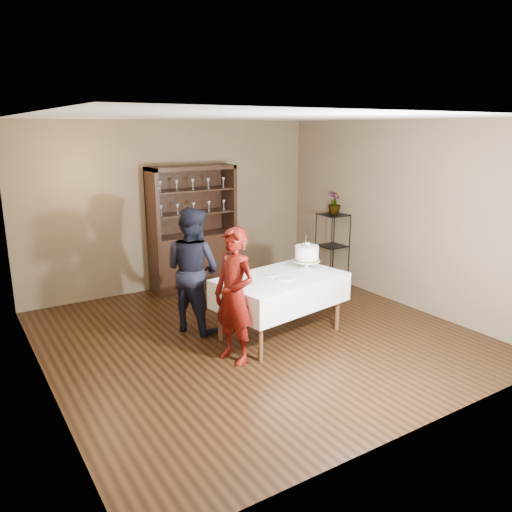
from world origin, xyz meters
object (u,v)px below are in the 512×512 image
Objects in this scene: woman at (234,296)px; man at (193,270)px; potted_plant at (335,203)px; china_hutch at (193,248)px; plant_etagere at (332,246)px; cake at (307,254)px; cake_table at (281,290)px.

man is at bearing 165.40° from woman.
woman is 1.08m from man.
potted_plant is at bearing 105.81° from woman.
plant_etagere is (2.08, -1.05, -0.01)m from china_hutch.
cake is at bearing -140.88° from plant_etagere.
cake is at bearing -140.89° from potted_plant.
china_hutch is 2.38m from cake.
man is 4.50× the size of potted_plant.
china_hutch is 4.19× the size of cake.
potted_plant is at bearing -25.80° from china_hutch.
cake reaches higher than plant_etagere.
cake is (0.50, 0.12, 0.38)m from cake_table.
cake_table is 3.58× the size of cake.
china_hutch is 1.23× the size of man.
cake_table is 0.63m from cake.
plant_etagere is at bearing -26.83° from china_hutch.
man is at bearing -115.46° from china_hutch.
woman reaches higher than plant_etagere.
potted_plant is at bearing -103.89° from man.
cake is at bearing 93.03° from woman.
man is (-2.86, -0.58, 0.16)m from plant_etagere.
plant_etagere is 0.78× the size of woman.
cake is 1.32× the size of potted_plant.
man is (0.00, 1.08, 0.04)m from woman.
china_hutch is 1.81m from man.
plant_etagere is 3.31m from woman.
woman reaches higher than cake.
man is at bearing 136.89° from cake_table.
cake_table is 2.60m from potted_plant.
man reaches higher than cake_table.
potted_plant reaches higher than plant_etagere.
china_hutch is 5.54× the size of potted_plant.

